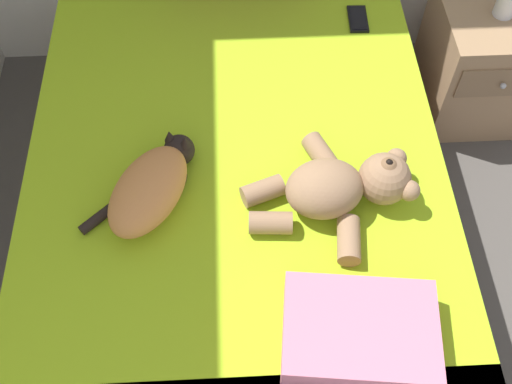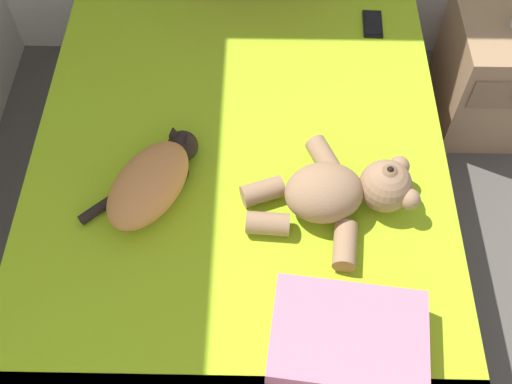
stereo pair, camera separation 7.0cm
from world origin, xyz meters
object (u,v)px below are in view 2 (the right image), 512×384
(nightstand, at_px, (494,73))
(cat, at_px, (152,181))
(throw_pillow, at_px, (347,339))
(bed, at_px, (240,206))
(cell_phone, at_px, (373,24))
(teddy_bear, at_px, (341,192))

(nightstand, bearing_deg, cat, -148.66)
(cat, height_order, throw_pillow, cat)
(bed, bearing_deg, throw_pillow, -62.92)
(throw_pillow, xyz_separation_m, nightstand, (0.73, 1.27, -0.30))
(cell_phone, bearing_deg, teddy_bear, -102.17)
(teddy_bear, bearing_deg, bed, 154.59)
(bed, distance_m, cell_phone, 0.87)
(bed, xyz_separation_m, nightstand, (1.04, 0.67, 0.01))
(cat, bearing_deg, teddy_bear, -3.24)
(cat, bearing_deg, nightstand, 31.34)
(cat, height_order, teddy_bear, teddy_bear)
(teddy_bear, relative_size, cell_phone, 3.56)
(teddy_bear, bearing_deg, cell_phone, 77.83)
(nightstand, bearing_deg, bed, -147.17)
(cat, relative_size, cell_phone, 2.75)
(cat, height_order, nightstand, cat)
(cell_phone, bearing_deg, throw_pillow, -98.34)
(nightstand, bearing_deg, teddy_bear, -131.38)
(bed, distance_m, throw_pillow, 0.74)
(bed, relative_size, teddy_bear, 3.76)
(cell_phone, bearing_deg, nightstand, -0.23)
(cell_phone, xyz_separation_m, nightstand, (0.55, -0.00, -0.25))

